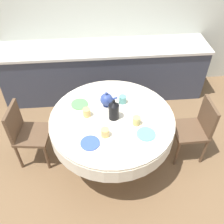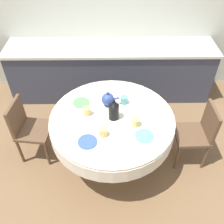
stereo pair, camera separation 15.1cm
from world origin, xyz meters
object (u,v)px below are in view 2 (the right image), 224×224
chair_left (198,132)px  chair_right (28,127)px  coffee_carafe (114,110)px  teapot (108,99)px

chair_left → chair_right: bearing=85.8°
coffee_carafe → teapot: 0.23m
chair_left → teapot: teapot is taller
chair_left → chair_right: size_ratio=1.00×
coffee_carafe → chair_left: bearing=1.7°
coffee_carafe → teapot: bearing=106.0°
chair_right → teapot: 1.07m
chair_right → coffee_carafe: bearing=89.7°
chair_right → coffee_carafe: coffee_carafe is taller
chair_right → coffee_carafe: (1.06, -0.14, 0.40)m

